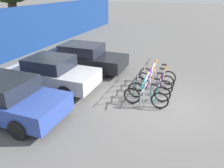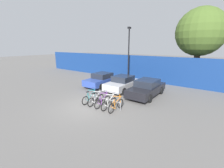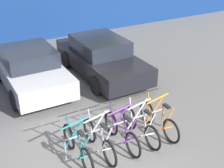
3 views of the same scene
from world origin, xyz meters
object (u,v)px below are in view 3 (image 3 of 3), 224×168
at_px(bicycle_purple, 122,132).
at_px(bicycle_white, 140,126).
at_px(car_silver, 31,69).
at_px(bike_rack, 118,126).
at_px(bicycle_teal, 77,147).
at_px(bicycle_orange, 159,120).
at_px(bicycle_silver, 99,140).
at_px(car_black, 101,57).

xyz_separation_m(bicycle_purple, bicycle_white, (0.56, 0.00, 0.00)).
relative_size(bicycle_purple, car_silver, 0.44).
bearing_deg(bicycle_white, car_silver, 108.92).
height_order(bike_rack, bicycle_teal, bicycle_teal).
height_order(bicycle_purple, bicycle_orange, same).
xyz_separation_m(bicycle_silver, car_silver, (-0.40, 4.19, 0.31)).
distance_m(bicycle_teal, bicycle_orange, 2.33).
bearing_deg(car_black, bicycle_white, -103.44).
bearing_deg(bicycle_silver, car_black, 59.01).
height_order(bicycle_teal, car_silver, car_silver).
bearing_deg(bike_rack, bicycle_orange, -7.27).
distance_m(car_silver, car_black, 2.55).
xyz_separation_m(bicycle_teal, car_black, (2.71, 3.99, 0.31)).
bearing_deg(bicycle_white, bicycle_teal, 178.10).
bearing_deg(bicycle_teal, bicycle_purple, -1.84).
bearing_deg(bicycle_silver, bicycle_orange, -2.66).
xyz_separation_m(bicycle_silver, bicycle_purple, (0.63, 0.00, 0.00)).
height_order(bike_rack, bicycle_purple, bicycle_purple).
relative_size(bike_rack, car_silver, 0.73).
xyz_separation_m(bicycle_white, car_silver, (-1.59, 4.19, 0.31)).
bearing_deg(car_silver, bicycle_silver, -84.60).
distance_m(bike_rack, car_silver, 4.17).
xyz_separation_m(bicycle_teal, car_silver, (0.16, 4.19, 0.31)).
distance_m(bicycle_silver, car_silver, 4.22).
xyz_separation_m(bicycle_purple, bicycle_orange, (1.14, 0.00, 0.00)).
height_order(bicycle_white, car_silver, car_silver).
distance_m(bicycle_orange, car_black, 4.02).
height_order(bicycle_purple, car_silver, car_silver).
bearing_deg(bike_rack, car_silver, 103.96).
bearing_deg(bicycle_teal, bicycle_silver, -1.84).
xyz_separation_m(bike_rack, car_silver, (-1.00, 4.04, 0.22)).
bearing_deg(car_black, car_silver, 175.51).
relative_size(bicycle_teal, car_silver, 0.44).
xyz_separation_m(bicycle_silver, bicycle_orange, (1.77, 0.00, 0.00)).
bearing_deg(bicycle_teal, car_silver, 85.97).
bearing_deg(bicycle_orange, bicycle_teal, 178.65).
height_order(bicycle_white, car_black, car_black).
bearing_deg(bicycle_orange, car_silver, 116.02).
bearing_deg(bicycle_teal, bike_rack, 5.44).
bearing_deg(car_silver, bicycle_orange, -62.63).
relative_size(bike_rack, bicycle_purple, 1.68).
xyz_separation_m(bicycle_teal, bicycle_white, (1.75, 0.00, 0.00)).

